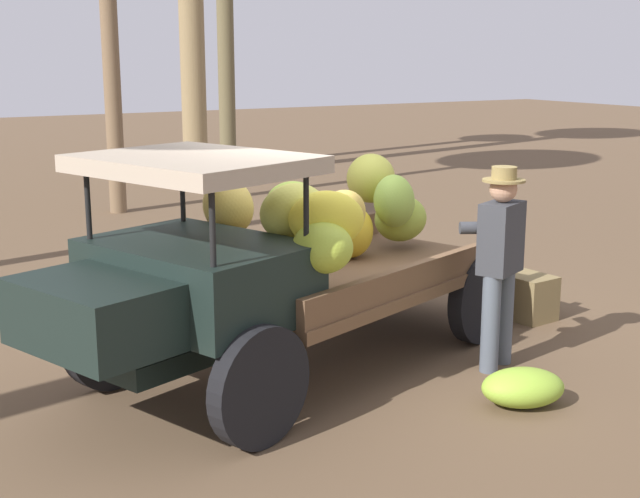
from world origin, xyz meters
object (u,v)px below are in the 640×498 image
Objects in this scene: farmer at (500,255)px; wooden_crate at (527,297)px; loose_banana_bunch at (523,388)px; truck at (277,262)px.

wooden_crate is (-1.17, -0.89, -0.73)m from farmer.
wooden_crate reaches higher than loose_banana_bunch.
truck reaches higher than wooden_crate.
wooden_crate is at bearing 163.26° from truck.
farmer reaches higher than loose_banana_bunch.
truck is at bearing -49.41° from loose_banana_bunch.
truck is at bearing 41.53° from farmer.
truck is 2.90m from wooden_crate.
loose_banana_bunch is at bearing 129.05° from farmer.
loose_banana_bunch is (-1.26, 1.48, -0.79)m from truck.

